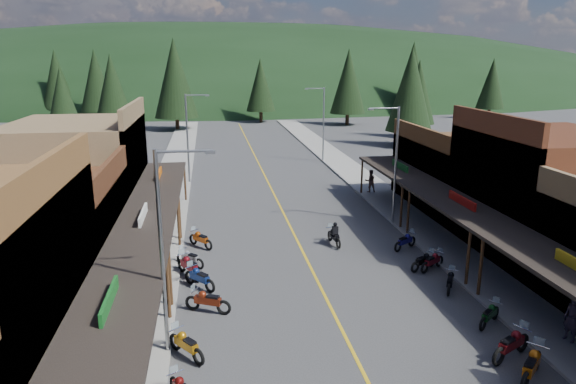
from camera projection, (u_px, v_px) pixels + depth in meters
name	position (u px, v px, depth m)	size (l,w,h in m)	color
ground	(316.00, 278.00, 26.69)	(220.00, 220.00, 0.00)	#38383A
centerline	(270.00, 185.00, 45.80)	(0.15, 90.00, 0.01)	gold
sidewalk_west	(170.00, 188.00, 44.49)	(3.40, 94.00, 0.15)	gray
sidewalk_east	(364.00, 181.00, 47.08)	(3.40, 94.00, 0.15)	gray
shop_west_2	(40.00, 234.00, 25.62)	(10.90, 9.00, 6.20)	#3F2111
shop_west_3	(82.00, 173.00, 34.54)	(10.90, 10.20, 8.20)	brown
shop_east_2	(545.00, 193.00, 29.47)	(10.90, 9.00, 8.20)	#562B19
shop_east_3	(463.00, 174.00, 38.89)	(10.90, 10.20, 6.20)	#4C2D16
streetlight_0	(165.00, 245.00, 18.79)	(2.16, 0.18, 8.00)	gray
streetlight_1	(189.00, 134.00, 45.54)	(2.16, 0.18, 8.00)	gray
streetlight_2	(394.00, 160.00, 34.23)	(2.16, 0.18, 8.00)	gray
streetlight_3	(322.00, 121.00, 55.25)	(2.16, 0.18, 8.00)	gray
ridge_hill	(224.00, 95.00, 155.68)	(310.00, 140.00, 60.00)	black
pine_1	(96.00, 80.00, 88.16)	(5.88, 5.88, 12.50)	black
pine_2	(175.00, 78.00, 78.59)	(6.72, 6.72, 14.00)	black
pine_3	(261.00, 85.00, 88.70)	(5.04, 5.04, 11.00)	black
pine_4	(348.00, 81.00, 84.85)	(5.88, 5.88, 12.50)	black
pine_5	(413.00, 74.00, 98.51)	(6.72, 6.72, 14.00)	black
pine_6	(492.00, 83.00, 93.03)	(5.04, 5.04, 11.00)	black
pine_7	(57.00, 79.00, 92.70)	(5.88, 5.88, 12.50)	black
pine_8	(63.00, 102.00, 60.11)	(4.48, 4.48, 10.00)	black
pine_9	(418.00, 92.00, 71.63)	(4.93, 4.93, 10.80)	black
pine_10	(112.00, 90.00, 70.06)	(5.38, 5.38, 11.60)	black
pine_11	(411.00, 89.00, 64.14)	(5.82, 5.82, 12.40)	black
bike_west_5	(186.00, 343.00, 19.44)	(0.70, 2.10, 1.20)	#B6740D
bike_west_6	(208.00, 300.00, 22.89)	(0.72, 2.15, 1.23)	maroon
bike_west_7	(199.00, 277.00, 25.30)	(0.72, 2.15, 1.23)	navy
bike_west_8	(189.00, 265.00, 26.62)	(0.75, 2.25, 1.29)	maroon
bike_west_9	(190.00, 257.00, 27.95)	(0.64, 1.91, 1.09)	#A0A0A6
bike_west_10	(201.00, 238.00, 30.77)	(0.67, 2.02, 1.16)	#AC430C
bike_east_3	(532.00, 364.00, 18.01)	(0.77, 2.31, 1.32)	#C15C0D
bike_east_4	(512.00, 343.00, 19.37)	(0.76, 2.27, 1.30)	maroon
bike_east_5	(490.00, 314.00, 21.83)	(0.62, 1.86, 1.06)	#0B3712
bike_east_6	(450.00, 280.00, 25.10)	(0.62, 1.86, 1.06)	black
bike_east_7	(432.00, 260.00, 27.50)	(0.64, 1.93, 1.10)	maroon
bike_east_8	(424.00, 260.00, 27.56)	(0.63, 1.88, 1.07)	black
bike_east_9	(405.00, 240.00, 30.49)	(0.65, 1.94, 1.11)	navy
rider_on_bike	(334.00, 235.00, 31.19)	(0.90, 2.06, 1.52)	black
pedestrian_east_a	(572.00, 319.00, 20.23)	(0.70, 0.46, 1.92)	#292131
pedestrian_east_b	(370.00, 181.00, 42.86)	(0.92, 0.53, 1.89)	brown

